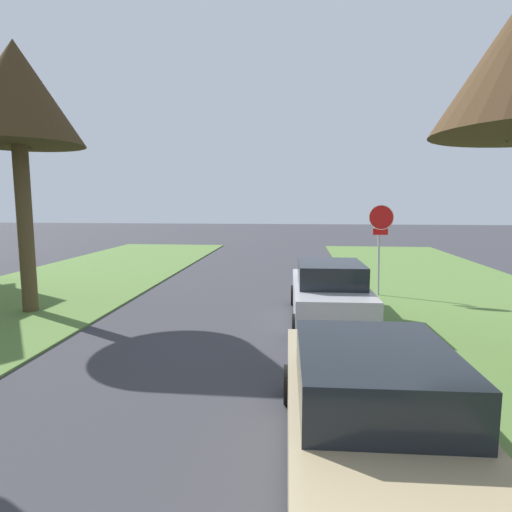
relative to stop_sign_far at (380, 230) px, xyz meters
name	(u,v)px	position (x,y,z in m)	size (l,w,h in m)	color
stop_sign_far	(380,230)	(0.00, 0.00, 0.00)	(0.81, 0.43, 2.96)	#9EA0A5
street_tree_left_mid_b	(16,96)	(-10.15, -3.03, 3.70)	(3.38, 3.38, 7.28)	#4C3D24
parked_sedan_tan	(369,416)	(-1.86, -9.46, -1.46)	(2.03, 4.44, 1.57)	tan
parked_sedan_silver	(329,294)	(-1.84, -3.12, -1.46)	(2.03, 4.44, 1.57)	#BCBCC1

